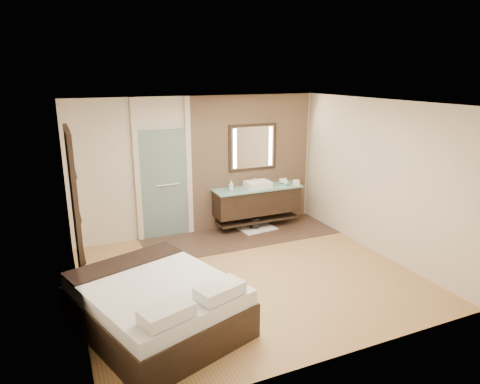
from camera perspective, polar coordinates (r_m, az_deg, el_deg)
name	(u,v)px	position (r m, az deg, el deg)	size (l,w,h in m)	color
floor	(248,275)	(6.95, 1.05, -11.05)	(5.00, 5.00, 0.00)	#9E7042
tile_strip	(241,236)	(8.50, 0.18, -5.83)	(3.80, 1.30, 0.01)	#36261D
stone_wall	(251,161)	(8.85, 1.53, 4.12)	(2.60, 0.08, 2.70)	tan
vanity	(257,201)	(8.79, 2.31, -1.16)	(1.85, 0.55, 0.88)	black
mirror_unit	(253,147)	(8.75, 1.70, 5.98)	(1.06, 0.04, 0.96)	black
frosted_door	(164,180)	(8.29, -10.10, 1.61)	(1.10, 0.12, 2.70)	#9FC9C0
shoji_partition	(76,212)	(6.51, -21.04, -2.49)	(0.06, 1.20, 2.40)	black
bed	(157,304)	(5.62, -11.01, -14.48)	(2.19, 2.45, 0.78)	black
bath_mat	(257,228)	(8.85, 2.29, -4.87)	(0.72, 0.50, 0.02)	white
waste_bin	(255,223)	(8.84, 2.03, -4.17)	(0.20, 0.20, 0.25)	black
tissue_box	(296,183)	(8.95, 7.49, 1.26)	(0.12, 0.12, 0.10)	white
soap_bottle_a	(231,186)	(8.42, -1.17, 0.87)	(0.08, 0.08, 0.21)	white
soap_bottle_b	(231,186)	(8.52, -1.22, 0.87)	(0.07, 0.08, 0.16)	#B2B2B2
soap_bottle_c	(286,181)	(8.92, 6.12, 1.45)	(0.12, 0.12, 0.16)	silver
cup	(282,181)	(9.04, 5.64, 1.46)	(0.13, 0.13, 0.10)	white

